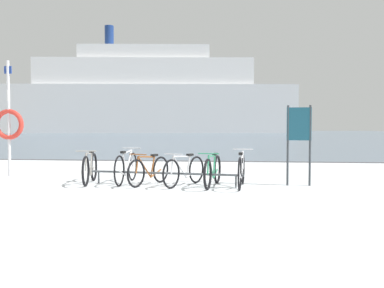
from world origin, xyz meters
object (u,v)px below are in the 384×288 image
Objects in this scene: bicycle_4 at (213,171)px; bicycle_1 at (126,168)px; bicycle_2 at (149,170)px; bicycle_5 at (241,170)px; bicycle_3 at (184,171)px; info_sign at (299,132)px; bicycle_0 at (90,168)px; ferry_ship at (150,97)px; rescue_post at (9,122)px.

bicycle_1 is at bearing 170.83° from bicycle_4.
bicycle_1 is 1.02× the size of bicycle_4.
bicycle_5 reaches higher than bicycle_2.
bicycle_5 reaches higher than bicycle_1.
info_sign is at bearing 6.95° from bicycle_3.
bicycle_0 is 1.07× the size of bicycle_3.
bicycle_0 is 1.13× the size of bicycle_2.
info_sign is at bearing 0.61° from bicycle_1.
ferry_ship reaches higher than bicycle_0.
bicycle_4 is 2.17m from info_sign.
bicycle_4 is at bearing -3.56° from bicycle_2.
info_sign reaches higher than bicycle_4.
rescue_post is (-4.96, 1.35, 1.12)m from bicycle_3.
ferry_ship reaches higher than rescue_post.
bicycle_2 is at bearing 176.44° from bicycle_4.
ferry_ship is (-17.40, 73.66, 6.74)m from bicycle_5.
bicycle_0 is 0.97× the size of bicycle_4.
bicycle_2 is at bearing -22.13° from bicycle_1.
ferry_ship is (-18.70, 73.23, 5.89)m from info_sign.
bicycle_0 reaches higher than bicycle_3.
info_sign is (2.60, 0.32, 0.89)m from bicycle_3.
rescue_post is (-7.56, 1.04, 0.23)m from info_sign.
bicycle_1 is 1.03× the size of bicycle_5.
rescue_post reaches higher than bicycle_4.
bicycle_4 is (2.92, -0.21, -0.01)m from bicycle_0.
rescue_post is at bearing 163.05° from bicycle_1.
bicycle_2 is 0.86× the size of bicycle_4.
bicycle_5 reaches higher than bicycle_3.
bicycle_5 is 6.51m from rescue_post.
ferry_ship is at bearing 101.74° from bicycle_2.
info_sign is at bearing -7.80° from rescue_post.
bicycle_2 is 0.47× the size of rescue_post.
bicycle_3 is at bearing -77.65° from ferry_ship.
bicycle_4 is 75.80m from ferry_ship.
info_sign is at bearing 11.00° from bicycle_4.
bicycle_3 reaches higher than bicycle_2.
bicycle_0 is at bearing -177.98° from info_sign.
rescue_post reaches higher than bicycle_2.
bicycle_0 is 75.00m from ferry_ship.
info_sign reaches higher than bicycle_1.
bicycle_0 is 0.95× the size of bicycle_1.
bicycle_0 reaches higher than bicycle_4.
bicycle_4 is 0.64m from bicycle_5.
bicycle_0 is 0.03× the size of ferry_ship.
ferry_ship is at bearing 102.83° from bicycle_4.
bicycle_3 is (2.27, -0.14, -0.02)m from bicycle_0.
bicycle_2 is at bearing -17.72° from rescue_post.
bicycle_2 is 1.48m from bicycle_4.
rescue_post reaches higher than bicycle_1.
bicycle_0 is 4.95m from info_sign.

